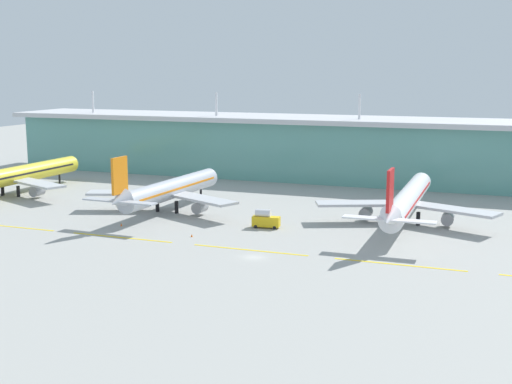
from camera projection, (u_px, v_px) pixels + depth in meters
The scene contains 12 objects.
ground_plane at pixel (254, 257), 150.40m from camera, with size 600.00×600.00×0.00m, color #9E9E99.
terminal_building at pixel (362, 149), 251.90m from camera, with size 288.00×34.00×32.37m.
airliner_nearest at pixel (13, 176), 223.91m from camera, with size 48.80×71.17×18.90m.
airliner_near_middle at pixel (169, 190), 198.09m from camera, with size 48.75×58.75×18.90m.
airliner_far_middle at pixel (407, 200), 182.83m from camera, with size 48.80×70.73×18.90m.
taxiway_stripe_west at pixel (10, 227), 179.93m from camera, with size 28.00×0.70×0.04m, color yellow.
taxiway_stripe_mid_west at pixel (121, 238), 168.15m from camera, with size 28.00×0.70×0.04m, color yellow.
taxiway_stripe_centre at pixel (250, 250), 156.37m from camera, with size 28.00×0.70×0.04m, color yellow.
taxiway_stripe_mid_east at pixel (399, 265), 144.60m from camera, with size 28.00×0.70×0.04m, color yellow.
fuel_truck at pixel (265, 219), 178.19m from camera, with size 7.44×3.36×4.95m.
safety_cone_left_wingtip at pixel (192, 235), 168.83m from camera, with size 0.56×0.56×0.70m, color orange.
safety_cone_nose_front at pixel (121, 225), 180.71m from camera, with size 0.56×0.56×0.70m, color orange.
Camera 1 is at (51.67, -136.04, 40.63)m, focal length 47.86 mm.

